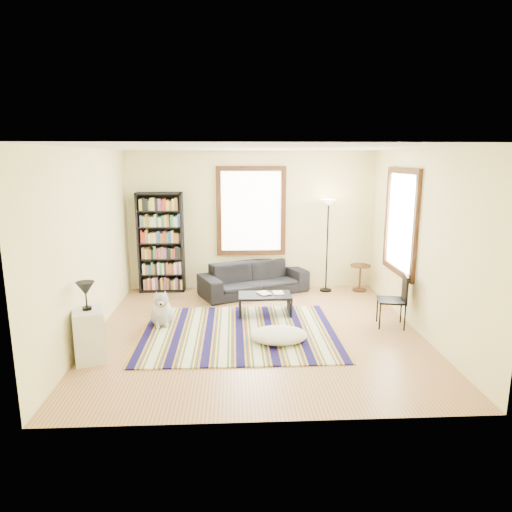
{
  "coord_description": "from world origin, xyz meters",
  "views": [
    {
      "loc": [
        -0.36,
        -6.71,
        2.66
      ],
      "look_at": [
        0.0,
        0.5,
        1.1
      ],
      "focal_mm": 32.0,
      "sensor_mm": 36.0,
      "label": 1
    }
  ],
  "objects_px": {
    "floor_cushion": "(279,335)",
    "side_table": "(360,278)",
    "dog": "(162,307)",
    "sofa": "(254,278)",
    "floor_lamp": "(327,246)",
    "bookshelf": "(161,243)",
    "white_cabinet": "(89,335)",
    "folding_chair": "(392,300)",
    "coffee_table": "(265,305)"
  },
  "relations": [
    {
      "from": "coffee_table",
      "to": "white_cabinet",
      "type": "height_order",
      "value": "white_cabinet"
    },
    {
      "from": "folding_chair",
      "to": "dog",
      "type": "distance_m",
      "value": 3.69
    },
    {
      "from": "sofa",
      "to": "bookshelf",
      "type": "height_order",
      "value": "bookshelf"
    },
    {
      "from": "sofa",
      "to": "folding_chair",
      "type": "xyz_separation_m",
      "value": [
        2.12,
        -1.92,
        0.12
      ]
    },
    {
      "from": "bookshelf",
      "to": "white_cabinet",
      "type": "height_order",
      "value": "bookshelf"
    },
    {
      "from": "side_table",
      "to": "white_cabinet",
      "type": "distance_m",
      "value": 5.42
    },
    {
      "from": "coffee_table",
      "to": "floor_lamp",
      "type": "height_order",
      "value": "floor_lamp"
    },
    {
      "from": "sofa",
      "to": "bookshelf",
      "type": "bearing_deg",
      "value": 148.53
    },
    {
      "from": "sofa",
      "to": "side_table",
      "type": "height_order",
      "value": "sofa"
    },
    {
      "from": "bookshelf",
      "to": "dog",
      "type": "xyz_separation_m",
      "value": [
        0.28,
        -1.96,
        -0.7
      ]
    },
    {
      "from": "bookshelf",
      "to": "white_cabinet",
      "type": "distance_m",
      "value": 3.31
    },
    {
      "from": "sofa",
      "to": "floor_lamp",
      "type": "xyz_separation_m",
      "value": [
        1.47,
        0.1,
        0.62
      ]
    },
    {
      "from": "sofa",
      "to": "floor_lamp",
      "type": "height_order",
      "value": "floor_lamp"
    },
    {
      "from": "bookshelf",
      "to": "white_cabinet",
      "type": "bearing_deg",
      "value": -98.64
    },
    {
      "from": "coffee_table",
      "to": "white_cabinet",
      "type": "xyz_separation_m",
      "value": [
        -2.47,
        -1.67,
        0.17
      ]
    },
    {
      "from": "sofa",
      "to": "bookshelf",
      "type": "distance_m",
      "value": 1.99
    },
    {
      "from": "bookshelf",
      "to": "floor_lamp",
      "type": "xyz_separation_m",
      "value": [
        3.32,
        -0.17,
        -0.07
      ]
    },
    {
      "from": "floor_cushion",
      "to": "side_table",
      "type": "height_order",
      "value": "side_table"
    },
    {
      "from": "bookshelf",
      "to": "floor_cushion",
      "type": "distance_m",
      "value": 3.58
    },
    {
      "from": "side_table",
      "to": "dog",
      "type": "relative_size",
      "value": 0.91
    },
    {
      "from": "floor_lamp",
      "to": "folding_chair",
      "type": "xyz_separation_m",
      "value": [
        0.64,
        -2.02,
        -0.5
      ]
    },
    {
      "from": "bookshelf",
      "to": "side_table",
      "type": "xyz_separation_m",
      "value": [
        4.01,
        -0.19,
        -0.73
      ]
    },
    {
      "from": "floor_cushion",
      "to": "white_cabinet",
      "type": "relative_size",
      "value": 1.21
    },
    {
      "from": "bookshelf",
      "to": "folding_chair",
      "type": "relative_size",
      "value": 2.33
    },
    {
      "from": "floor_cushion",
      "to": "dog",
      "type": "xyz_separation_m",
      "value": [
        -1.82,
        0.79,
        0.19
      ]
    },
    {
      "from": "side_table",
      "to": "white_cabinet",
      "type": "xyz_separation_m",
      "value": [
        -4.5,
        -3.02,
        0.08
      ]
    },
    {
      "from": "coffee_table",
      "to": "folding_chair",
      "type": "xyz_separation_m",
      "value": [
        1.98,
        -0.65,
        0.25
      ]
    },
    {
      "from": "bookshelf",
      "to": "floor_lamp",
      "type": "relative_size",
      "value": 1.08
    },
    {
      "from": "coffee_table",
      "to": "white_cabinet",
      "type": "distance_m",
      "value": 2.98
    },
    {
      "from": "folding_chair",
      "to": "sofa",
      "type": "bearing_deg",
      "value": 148.75
    },
    {
      "from": "bookshelf",
      "to": "side_table",
      "type": "relative_size",
      "value": 3.7
    },
    {
      "from": "coffee_table",
      "to": "side_table",
      "type": "height_order",
      "value": "side_table"
    },
    {
      "from": "sofa",
      "to": "coffee_table",
      "type": "height_order",
      "value": "sofa"
    },
    {
      "from": "bookshelf",
      "to": "white_cabinet",
      "type": "xyz_separation_m",
      "value": [
        -0.49,
        -3.21,
        -0.65
      ]
    },
    {
      "from": "sofa",
      "to": "floor_lamp",
      "type": "bearing_deg",
      "value": -19.26
    },
    {
      "from": "floor_lamp",
      "to": "white_cabinet",
      "type": "height_order",
      "value": "floor_lamp"
    },
    {
      "from": "sofa",
      "to": "folding_chair",
      "type": "relative_size",
      "value": 2.46
    },
    {
      "from": "white_cabinet",
      "to": "dog",
      "type": "distance_m",
      "value": 1.47
    },
    {
      "from": "sofa",
      "to": "side_table",
      "type": "xyz_separation_m",
      "value": [
        2.17,
        0.08,
        -0.04
      ]
    },
    {
      "from": "white_cabinet",
      "to": "coffee_table",
      "type": "bearing_deg",
      "value": 15.37
    },
    {
      "from": "side_table",
      "to": "bookshelf",
      "type": "bearing_deg",
      "value": 177.25
    },
    {
      "from": "sofa",
      "to": "floor_cushion",
      "type": "height_order",
      "value": "sofa"
    },
    {
      "from": "coffee_table",
      "to": "floor_lamp",
      "type": "distance_m",
      "value": 2.06
    },
    {
      "from": "dog",
      "to": "side_table",
      "type": "bearing_deg",
      "value": 18.03
    },
    {
      "from": "folding_chair",
      "to": "white_cabinet",
      "type": "relative_size",
      "value": 1.23
    },
    {
      "from": "floor_lamp",
      "to": "side_table",
      "type": "distance_m",
      "value": 0.96
    },
    {
      "from": "folding_chair",
      "to": "floor_lamp",
      "type": "bearing_deg",
      "value": 118.6
    },
    {
      "from": "floor_lamp",
      "to": "folding_chair",
      "type": "bearing_deg",
      "value": -72.38
    },
    {
      "from": "side_table",
      "to": "folding_chair",
      "type": "height_order",
      "value": "folding_chair"
    },
    {
      "from": "coffee_table",
      "to": "side_table",
      "type": "bearing_deg",
      "value": 33.56
    }
  ]
}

